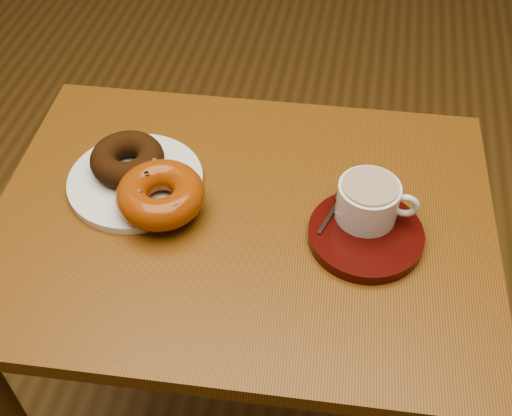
% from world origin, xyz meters
% --- Properties ---
extents(cafe_table, '(0.75, 0.58, 0.68)m').
position_xyz_m(cafe_table, '(0.28, 0.06, 0.57)').
color(cafe_table, brown).
rests_on(cafe_table, ground).
extents(donut_plate, '(0.25, 0.25, 0.01)m').
position_xyz_m(donut_plate, '(0.11, 0.10, 0.68)').
color(donut_plate, silver).
rests_on(donut_plate, cafe_table).
extents(donut_cinnamon, '(0.12, 0.12, 0.04)m').
position_xyz_m(donut_cinnamon, '(0.10, 0.11, 0.71)').
color(donut_cinnamon, black).
rests_on(donut_cinnamon, donut_plate).
extents(donut_caramel, '(0.16, 0.16, 0.05)m').
position_xyz_m(donut_caramel, '(0.17, 0.05, 0.71)').
color(donut_caramel, '#90400F').
rests_on(donut_caramel, donut_plate).
extents(saucer, '(0.20, 0.20, 0.02)m').
position_xyz_m(saucer, '(0.46, 0.05, 0.68)').
color(saucer, '#360907').
rests_on(saucer, cafe_table).
extents(coffee_cup, '(0.11, 0.09, 0.06)m').
position_xyz_m(coffee_cup, '(0.46, 0.08, 0.72)').
color(coffee_cup, silver).
rests_on(coffee_cup, saucer).
extents(teaspoon, '(0.04, 0.09, 0.01)m').
position_xyz_m(teaspoon, '(0.42, 0.10, 0.70)').
color(teaspoon, silver).
rests_on(teaspoon, saucer).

